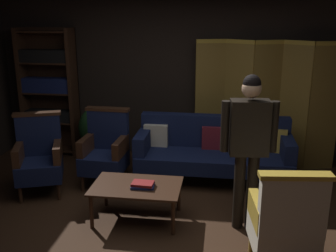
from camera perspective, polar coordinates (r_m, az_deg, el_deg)
The scene contains 13 objects.
ground_plane at distance 4.51m, azimuth -1.48°, elevation -14.57°, with size 10.00×10.00×0.00m, color #331E11.
back_wall at distance 6.36m, azimuth 2.11°, elevation 8.07°, with size 7.20×0.10×2.80m, color black.
folding_screen at distance 6.13m, azimuth 13.80°, elevation 3.34°, with size 2.12×0.32×1.90m.
bookshelf at distance 6.74m, azimuth -16.72°, elevation 5.08°, with size 0.90×0.32×2.05m.
velvet_couch at distance 5.59m, azimuth 6.55°, elevation -3.23°, with size 2.12×0.78×0.88m.
coffee_table at distance 4.55m, azimuth -4.53°, elevation -9.01°, with size 1.00×0.64×0.42m.
armchair_gilt_accent at distance 3.79m, azimuth 16.50°, elevation -13.25°, with size 0.64×0.64×1.04m.
armchair_wing_left at distance 5.42m, azimuth -18.00°, elevation -4.18°, with size 0.74×0.74×1.04m.
armchair_wing_right at distance 5.46m, azimuth -8.99°, elevation -3.41°, with size 0.61×0.60×1.04m.
standing_figure at distance 4.22m, azimuth 11.50°, elevation -1.84°, with size 0.59×0.26×1.70m.
potted_plant at distance 6.29m, azimuth -10.02°, elevation -0.56°, with size 0.59×0.59×0.89m.
book_navy_cloth at distance 4.48m, azimuth -3.64°, elevation -8.58°, with size 0.26×0.17×0.03m, color navy.
book_red_leather at distance 4.46m, azimuth -3.65°, elevation -8.25°, with size 0.24×0.16×0.03m, color maroon.
Camera 1 is at (0.65, -3.81, 2.32)m, focal length 42.44 mm.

